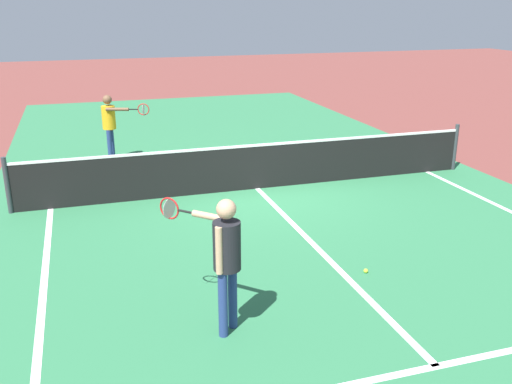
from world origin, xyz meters
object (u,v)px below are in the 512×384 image
at_px(player_far, 110,121).
at_px(tennis_ball_mid_court, 366,271).
at_px(net, 257,166).
at_px(player_near, 225,251).

xyz_separation_m(player_far, tennis_ball_mid_court, (3.05, -7.35, -0.97)).
bearing_deg(tennis_ball_mid_court, player_far, 112.56).
xyz_separation_m(net, tennis_ball_mid_court, (0.33, -4.18, -0.46)).
bearing_deg(player_far, player_near, -84.77).
bearing_deg(tennis_ball_mid_court, player_near, -159.70).
bearing_deg(player_near, player_far, 95.23).
bearing_deg(net, player_far, 130.69).
distance_m(player_near, player_far, 8.24).
relative_size(net, tennis_ball_mid_court, 146.89).
bearing_deg(net, tennis_ball_mid_court, -85.54).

